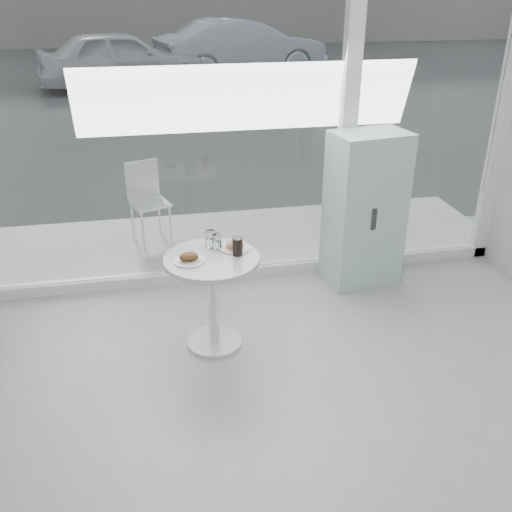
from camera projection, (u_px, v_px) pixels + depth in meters
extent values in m
cube|color=white|center=(251.00, 270.00, 5.62)|extent=(5.00, 0.12, 0.10)
cube|color=white|center=(503.00, 112.00, 5.40)|extent=(0.12, 0.12, 3.00)
cube|color=white|center=(348.00, 119.00, 5.13)|extent=(0.14, 0.14, 3.00)
cube|color=white|center=(161.00, 139.00, 4.89)|extent=(3.21, 0.02, 2.60)
cube|color=white|center=(427.00, 126.00, 5.31)|extent=(1.41, 0.02, 2.60)
cylinder|color=white|center=(215.00, 341.00, 4.58)|extent=(0.44, 0.44, 0.03)
cylinder|color=white|center=(213.00, 304.00, 4.42)|extent=(0.09, 0.09, 0.70)
cylinder|color=silver|center=(212.00, 260.00, 4.26)|extent=(0.72, 0.72, 0.04)
cube|color=silver|center=(238.00, 239.00, 6.34)|extent=(5.60, 1.60, 0.05)
cube|color=#3A3A3A|center=(172.00, 75.00, 17.10)|extent=(40.00, 24.00, 0.00)
cube|color=#9DC9B7|center=(365.00, 210.00, 5.25)|extent=(0.73, 0.55, 1.44)
cube|color=#333333|center=(374.00, 219.00, 5.05)|extent=(0.04, 0.03, 0.20)
cylinder|color=white|center=(143.00, 230.00, 5.99)|extent=(0.02, 0.02, 0.41)
cylinder|color=white|center=(170.00, 224.00, 6.14)|extent=(0.02, 0.02, 0.41)
cylinder|color=white|center=(133.00, 220.00, 6.23)|extent=(0.02, 0.02, 0.41)
cylinder|color=white|center=(159.00, 215.00, 6.38)|extent=(0.02, 0.02, 0.41)
cube|color=white|center=(150.00, 203.00, 6.09)|extent=(0.47, 0.47, 0.03)
cube|color=white|center=(142.00, 179.00, 6.13)|extent=(0.35, 0.14, 0.41)
imported|color=silver|center=(122.00, 59.00, 14.81)|extent=(4.56, 2.67, 1.46)
imported|color=#A3A6AB|center=(241.00, 48.00, 16.41)|extent=(5.16, 2.88, 1.61)
cylinder|color=white|center=(189.00, 261.00, 4.18)|extent=(0.23, 0.23, 0.01)
cube|color=silver|center=(192.00, 260.00, 4.17)|extent=(0.15, 0.14, 0.00)
ellipsoid|color=#3E2511|center=(189.00, 257.00, 4.17)|extent=(0.14, 0.11, 0.06)
ellipsoid|color=#3E2511|center=(193.00, 256.00, 4.19)|extent=(0.07, 0.06, 0.04)
cylinder|color=white|center=(235.00, 248.00, 4.38)|extent=(0.24, 0.24, 0.01)
torus|color=#AA804E|center=(235.00, 245.00, 4.37)|extent=(0.14, 0.14, 0.05)
cylinder|color=white|center=(211.00, 239.00, 4.38)|extent=(0.08, 0.08, 0.13)
cylinder|color=white|center=(211.00, 242.00, 4.39)|extent=(0.07, 0.07, 0.07)
cylinder|color=white|center=(217.00, 241.00, 4.36)|extent=(0.07, 0.07, 0.12)
cylinder|color=white|center=(217.00, 244.00, 4.37)|extent=(0.06, 0.06, 0.06)
cylinder|color=white|center=(237.00, 246.00, 4.25)|extent=(0.08, 0.08, 0.15)
cylinder|color=black|center=(237.00, 247.00, 4.26)|extent=(0.07, 0.07, 0.13)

